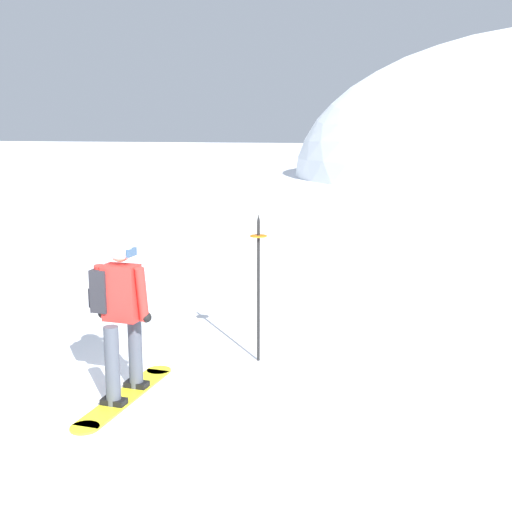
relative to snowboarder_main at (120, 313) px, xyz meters
name	(u,v)px	position (x,y,z in m)	size (l,w,h in m)	color
ground_plane	(149,416)	(0.50, -0.31, -0.92)	(300.00, 300.00, 0.00)	white
snowboarder_main	(120,313)	(0.00, 0.00, 0.00)	(0.64, 1.84, 1.71)	yellow
piste_marker_near	(258,278)	(0.92, 1.56, 0.11)	(0.20, 0.20, 1.80)	black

